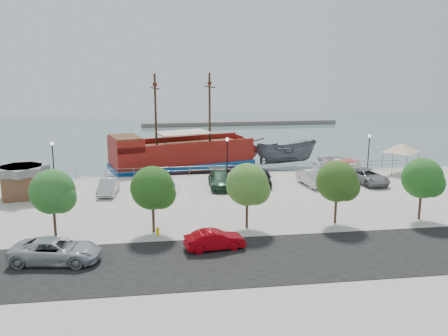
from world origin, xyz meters
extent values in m
plane|color=#506864|center=(0.00, 0.00, -1.00)|extent=(160.00, 160.00, 0.00)
cube|color=#B3AD9D|center=(0.00, -21.00, -0.60)|extent=(100.00, 58.00, 1.20)
cube|color=black|center=(0.00, -16.00, 0.01)|extent=(100.00, 8.00, 0.04)
cube|color=#ADA79C|center=(0.00, -10.00, 0.01)|extent=(100.00, 4.00, 0.05)
cylinder|color=gray|center=(0.00, 7.80, 0.95)|extent=(50.00, 0.06, 0.06)
cylinder|color=gray|center=(0.00, 7.80, 0.55)|extent=(50.00, 0.06, 0.06)
cube|color=slate|center=(10.00, 55.00, -0.60)|extent=(40.00, 3.00, 0.80)
cube|color=maroon|center=(-4.44, 13.37, 0.97)|extent=(17.42, 9.69, 2.70)
cube|color=navy|center=(-4.44, 13.37, 0.09)|extent=(17.81, 10.08, 0.62)
cone|color=maroon|center=(4.34, 15.96, 0.97)|extent=(4.60, 5.73, 4.99)
cube|color=maroon|center=(-10.92, 11.46, 3.05)|extent=(4.46, 5.87, 1.46)
cube|color=#542D15|center=(-10.92, 11.46, 3.83)|extent=(4.14, 5.41, 0.12)
cube|color=#542D15|center=(-3.94, 13.52, 2.38)|extent=(14.25, 8.21, 0.16)
cube|color=maroon|center=(-5.14, 15.77, 2.69)|extent=(16.01, 4.90, 0.73)
cube|color=maroon|center=(-3.73, 10.98, 2.69)|extent=(16.01, 4.90, 0.73)
cylinder|color=#382111|center=(-0.95, 14.40, 6.59)|extent=(0.31, 0.31, 8.52)
cylinder|color=#382111|center=(-7.43, 12.49, 6.59)|extent=(0.31, 0.31, 8.52)
cylinder|color=#382111|center=(-0.95, 14.40, 9.19)|extent=(1.02, 3.03, 0.15)
cylinder|color=#382111|center=(-7.43, 12.49, 9.19)|extent=(1.02, 3.03, 0.15)
cube|color=beige|center=(-4.24, 13.43, 3.88)|extent=(6.90, 5.49, 0.12)
cylinder|color=#382111|center=(5.03, 16.17, 2.22)|extent=(2.53, 0.89, 0.61)
imported|color=#4F5459|center=(8.87, 14.99, 0.52)|extent=(7.87, 3.00, 3.04)
imported|color=white|center=(15.04, 11.52, -0.23)|extent=(7.58, 8.80, 1.53)
cube|color=gray|center=(-12.73, 9.20, -0.78)|extent=(7.79, 4.83, 0.43)
cube|color=gray|center=(8.24, 9.20, -0.78)|extent=(7.83, 3.57, 0.43)
cube|color=gray|center=(17.48, 9.20, -0.81)|extent=(6.85, 2.19, 0.39)
cube|color=brown|center=(-19.86, 1.24, 1.17)|extent=(3.55, 3.55, 2.34)
cube|color=slate|center=(-19.86, 1.24, 2.60)|extent=(4.02, 4.02, 0.74)
cylinder|color=slate|center=(18.06, 7.20, 1.21)|extent=(0.08, 0.08, 2.42)
cylinder|color=slate|center=(20.92, 6.97, 1.21)|extent=(0.08, 0.08, 2.42)
cylinder|color=slate|center=(17.83, 4.34, 1.21)|extent=(0.08, 0.08, 2.42)
cylinder|color=slate|center=(20.69, 4.12, 1.21)|extent=(0.08, 0.08, 2.42)
pyramid|color=white|center=(19.37, 5.66, 3.36)|extent=(4.98, 4.98, 0.99)
imported|color=#9DA4AA|center=(-14.12, -14.65, 0.78)|extent=(5.95, 3.44, 1.56)
imported|color=#9E040D|center=(-3.95, -13.93, 0.67)|extent=(4.21, 1.94, 1.34)
cylinder|color=#CBBE00|center=(-7.72, -10.80, 0.27)|extent=(0.21, 0.21, 0.53)
sphere|color=#CBBE00|center=(-7.72, -10.80, 0.55)|extent=(0.23, 0.23, 0.23)
cylinder|color=black|center=(-18.00, 6.50, 2.00)|extent=(0.12, 0.12, 4.00)
sphere|color=#FFF2CC|center=(-18.00, 6.50, 4.10)|extent=(0.36, 0.36, 0.36)
cylinder|color=black|center=(0.00, 6.50, 2.00)|extent=(0.12, 0.12, 4.00)
sphere|color=#FFF2CC|center=(0.00, 6.50, 4.10)|extent=(0.36, 0.36, 0.36)
cylinder|color=black|center=(16.00, 6.50, 2.00)|extent=(0.12, 0.12, 4.00)
sphere|color=#FFF2CC|center=(16.00, 6.50, 4.10)|extent=(0.36, 0.36, 0.36)
cylinder|color=#473321|center=(-15.00, -10.00, 1.10)|extent=(0.20, 0.20, 2.20)
sphere|color=#265922|center=(-15.00, -10.00, 3.40)|extent=(3.20, 3.20, 3.20)
sphere|color=#265922|center=(-14.40, -10.30, 3.00)|extent=(2.20, 2.20, 2.20)
cylinder|color=#473321|center=(-8.00, -10.00, 1.10)|extent=(0.20, 0.20, 2.20)
sphere|color=#1F4A16|center=(-8.00, -10.00, 3.40)|extent=(3.20, 3.20, 3.20)
sphere|color=#1F4A16|center=(-7.40, -10.30, 3.00)|extent=(2.20, 2.20, 2.20)
cylinder|color=#473321|center=(-1.00, -10.00, 1.10)|extent=(0.20, 0.20, 2.20)
sphere|color=#3F6927|center=(-1.00, -10.00, 3.40)|extent=(3.20, 3.20, 3.20)
sphere|color=#3F6927|center=(-0.40, -10.30, 3.00)|extent=(2.20, 2.20, 2.20)
cylinder|color=#473321|center=(6.00, -10.00, 1.10)|extent=(0.20, 0.20, 2.20)
sphere|color=#294817|center=(6.00, -10.00, 3.40)|extent=(3.20, 3.20, 3.20)
sphere|color=#294817|center=(6.60, -10.30, 3.00)|extent=(2.20, 2.20, 2.20)
cylinder|color=#473321|center=(13.00, -10.00, 1.10)|extent=(0.20, 0.20, 2.20)
sphere|color=#22581D|center=(13.00, -10.00, 3.40)|extent=(3.20, 3.20, 3.20)
sphere|color=#22581D|center=(13.60, -10.30, 3.00)|extent=(2.20, 2.20, 2.20)
imported|color=#B50806|center=(-16.61, 1.22, 0.80)|extent=(2.31, 4.83, 1.59)
imported|color=#BCBDBE|center=(-12.14, 1.31, 0.73)|extent=(1.97, 4.54, 1.45)
imported|color=navy|center=(-7.34, 2.30, 0.75)|extent=(3.04, 5.64, 1.51)
imported|color=#21442A|center=(-1.35, 2.16, 0.77)|extent=(2.34, 5.39, 1.54)
imported|color=black|center=(2.99, 2.55, 0.77)|extent=(2.57, 4.75, 1.53)
imported|color=silver|center=(7.93, 1.64, 0.75)|extent=(2.25, 4.76, 1.51)
imported|color=gray|center=(13.81, 1.58, 0.74)|extent=(3.39, 5.68, 1.48)
camera|label=1|loc=(-7.88, -45.35, 12.72)|focal=40.00mm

